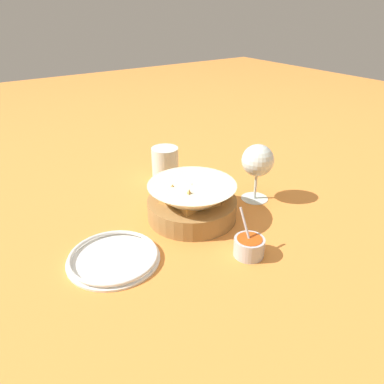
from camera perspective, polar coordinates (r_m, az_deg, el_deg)
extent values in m
plane|color=orange|center=(0.93, -2.57, -3.41)|extent=(4.00, 4.00, 0.00)
cylinder|color=olive|center=(0.91, 0.00, -2.49)|extent=(0.22, 0.22, 0.05)
cone|color=beige|center=(0.90, 0.00, -1.29)|extent=(0.21, 0.21, 0.09)
cylinder|color=#3D842D|center=(0.91, 0.00, -2.35)|extent=(0.16, 0.16, 0.01)
pyramid|color=#CC8E42|center=(0.93, -1.45, 0.67)|extent=(0.08, 0.08, 0.06)
pyramid|color=#CC8E42|center=(0.88, -2.96, -0.67)|extent=(0.07, 0.08, 0.06)
pyramid|color=#CC8E42|center=(0.85, -0.42, -1.63)|extent=(0.08, 0.08, 0.07)
pyramid|color=#CC8E42|center=(0.88, 2.82, -1.21)|extent=(0.09, 0.09, 0.05)
pyramid|color=#CC8E42|center=(0.89, 0.00, -0.41)|extent=(0.07, 0.07, 0.06)
cylinder|color=#B7B7BC|center=(0.79, 8.69, -8.27)|extent=(0.06, 0.06, 0.04)
cylinder|color=#CC4C14|center=(0.79, 8.72, -7.86)|extent=(0.05, 0.05, 0.03)
cylinder|color=#B7B7BC|center=(0.78, 8.32, -5.70)|extent=(0.05, 0.01, 0.09)
cylinder|color=silver|center=(1.02, 9.50, -0.91)|extent=(0.07, 0.07, 0.00)
cylinder|color=silver|center=(1.00, 9.66, 0.99)|extent=(0.01, 0.01, 0.07)
sphere|color=silver|center=(0.97, 9.99, 4.77)|extent=(0.08, 0.08, 0.08)
sphere|color=#E5B77F|center=(0.97, 9.94, 4.21)|extent=(0.06, 0.06, 0.06)
cylinder|color=silver|center=(1.10, -4.11, 4.36)|extent=(0.08, 0.08, 0.10)
cylinder|color=#935119|center=(1.10, -4.09, 3.81)|extent=(0.06, 0.06, 0.07)
torus|color=silver|center=(1.13, -5.24, 5.15)|extent=(0.07, 0.01, 0.07)
cylinder|color=white|center=(0.79, -11.85, -9.89)|extent=(0.19, 0.19, 0.01)
torus|color=white|center=(0.79, -11.89, -9.51)|extent=(0.18, 0.18, 0.01)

